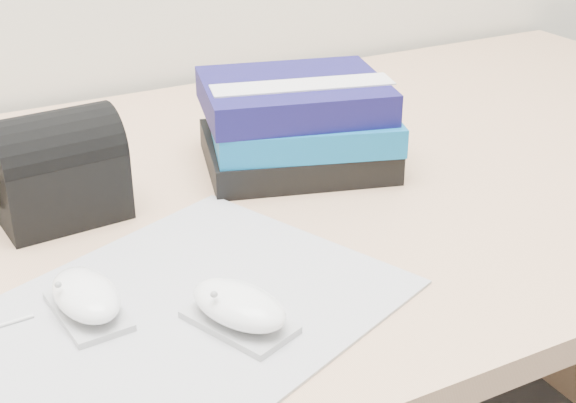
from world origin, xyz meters
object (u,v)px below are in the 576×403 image
desk (259,317)px  mouse_front (239,308)px  mouse_rear (86,298)px  book_stack (297,124)px  pouch (58,168)px

desk → mouse_front: 0.44m
mouse_rear → book_stack: size_ratio=0.37×
book_stack → pouch: pouch is taller
pouch → desk: bearing=8.5°
desk → mouse_front: bearing=-118.1°
desk → book_stack: (0.04, -0.03, 0.29)m
mouse_front → book_stack: 0.36m
mouse_rear → book_stack: bearing=33.1°
pouch → book_stack: bearing=1.6°
mouse_rear → mouse_front: bearing=-35.2°
mouse_rear → book_stack: book_stack is taller
book_stack → pouch: (-0.29, -0.01, 0.00)m
mouse_rear → desk: bearing=40.6°
mouse_front → pouch: bearing=106.3°
mouse_rear → pouch: (0.03, 0.20, 0.04)m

